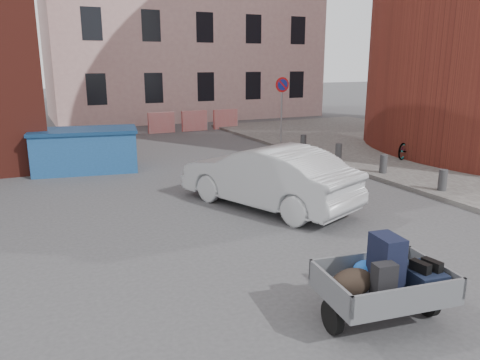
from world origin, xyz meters
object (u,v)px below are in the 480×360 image
dumpster (85,150)px  trailer (383,281)px  bicycle (409,145)px  silver_car (267,176)px

dumpster → trailer: bearing=-68.6°
bicycle → silver_car: bearing=87.1°
trailer → bicycle: trailer is taller
dumpster → bicycle: (10.39, -3.16, -0.10)m
trailer → silver_car: (1.11, 5.19, 0.13)m
trailer → bicycle: (8.14, 7.79, -0.04)m
trailer → dumpster: (-2.26, 10.95, 0.06)m
trailer → dumpster: size_ratio=0.56×
trailer → dumpster: 11.18m
trailer → silver_car: silver_car is taller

